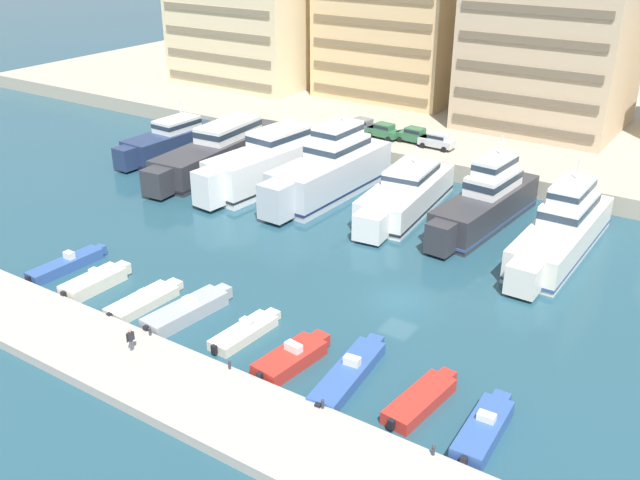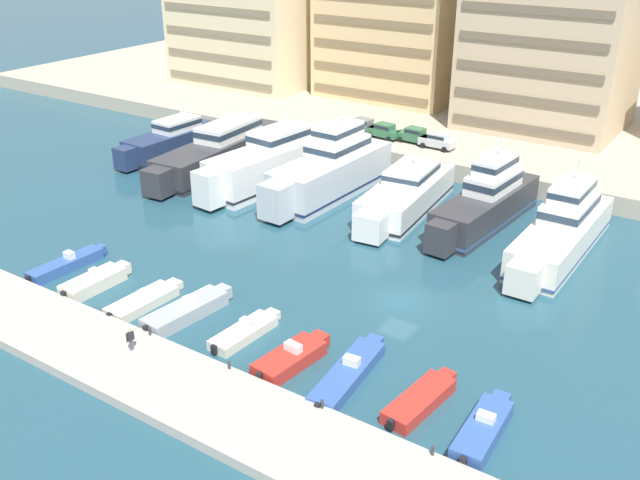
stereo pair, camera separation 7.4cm
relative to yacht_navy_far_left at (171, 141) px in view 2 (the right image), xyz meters
The scene contains 31 objects.
ground_plane 42.35m from the yacht_navy_far_left, 22.07° to the right, with size 400.00×400.00×0.00m, color #234C5B.
quay_promenade 59.92m from the yacht_navy_far_left, 49.12° to the left, with size 180.00×70.00×1.99m, color #ADA38E.
pier_dock 51.57m from the yacht_navy_far_left, 40.48° to the right, with size 120.00×6.36×0.68m, color #A8A399.
yacht_navy_far_left is the anchor object (origin of this frame).
yacht_charcoal_left 7.89m from the yacht_navy_far_left, ahead, with size 6.09×22.88×6.75m.
yacht_white_mid_left 15.96m from the yacht_navy_far_left, ahead, with size 6.25×20.01×7.66m.
yacht_silver_center_left 22.76m from the yacht_navy_far_left, ahead, with size 5.55×19.23×8.97m.
yacht_white_center 31.29m from the yacht_navy_far_left, ahead, with size 6.24×17.97×5.95m.
yacht_charcoal_center_right 39.10m from the yacht_navy_far_left, ahead, with size 5.16×17.98×8.15m.
yacht_ivory_mid_right 46.77m from the yacht_navy_far_left, ahead, with size 4.55×19.58×7.82m.
motorboat_blue_far_left 29.93m from the yacht_navy_far_left, 62.25° to the right, with size 1.81×7.51×1.44m.
motorboat_cream_left 32.91m from the yacht_navy_far_left, 56.04° to the right, with size 2.10×6.31×1.51m.
motorboat_cream_mid_left 35.91m from the yacht_navy_far_left, 48.99° to the right, with size 2.33×6.85×1.09m.
motorboat_grey_center_left 38.20m from the yacht_navy_far_left, 44.02° to the right, with size 2.73×7.89×1.43m.
motorboat_cream_center 41.88m from the yacht_navy_far_left, 38.83° to the right, with size 2.14×6.43×1.26m.
motorboat_red_center_right 46.10m from the yacht_navy_far_left, 36.10° to the right, with size 2.68×6.44×1.50m.
motorboat_blue_mid_right 48.93m from the yacht_navy_far_left, 32.68° to the right, with size 2.60×8.72×1.37m.
motorboat_red_right 53.18m from the yacht_navy_far_left, 29.72° to the right, with size 2.43×6.69×0.88m.
motorboat_blue_far_right 57.12m from the yacht_navy_far_left, 28.15° to the right, with size 2.08×6.80×1.45m.
car_grey_far_left 23.18m from the yacht_navy_far_left, 40.39° to the left, with size 4.21×2.15×1.80m.
car_green_left 25.46m from the yacht_navy_far_left, 34.80° to the left, with size 4.26×2.26×1.80m.
car_green_mid_left 28.90m from the yacht_navy_far_left, 31.07° to the left, with size 4.22×2.17×1.80m.
car_silver_center_left 31.46m from the yacht_navy_far_left, 27.27° to the left, with size 4.15×2.02×1.80m.
apartment_block_far_left 34.98m from the yacht_navy_far_left, 110.44° to the left, with size 21.99×17.62×26.02m.
apartment_block_left 37.38m from the yacht_navy_far_left, 71.44° to the left, with size 20.07×14.20×21.63m.
apartment_block_mid_left 48.73m from the yacht_navy_far_left, 41.92° to the left, with size 18.88×17.89×28.92m.
pedestrian_near_edge 42.96m from the yacht_navy_far_left, 49.14° to the right, with size 0.28×0.60×1.56m.
bollard_west 41.30m from the yacht_navy_far_left, 47.70° to the right, with size 0.20×0.20×0.61m.
bollard_west_mid 46.33m from the yacht_navy_far_left, 41.25° to the right, with size 0.20×0.20×0.61m.
bollard_east_mid 51.83m from the yacht_navy_far_left, 36.11° to the right, with size 0.20×0.20×0.61m.
bollard_east 57.67m from the yacht_navy_far_left, 31.98° to the right, with size 0.20×0.20×0.61m.
Camera 2 is at (21.06, -42.50, 27.13)m, focal length 40.00 mm.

